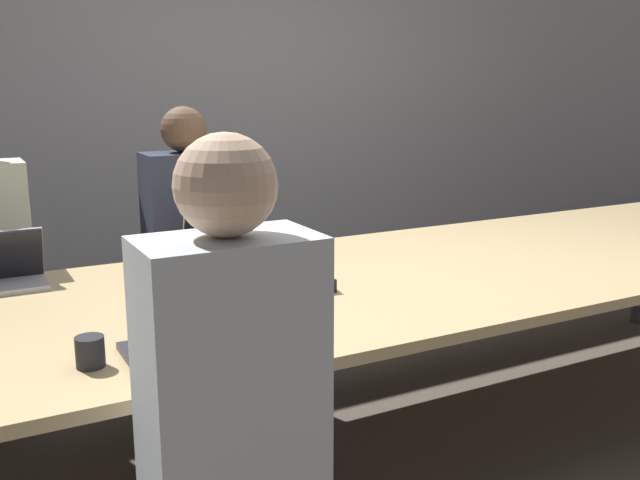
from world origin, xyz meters
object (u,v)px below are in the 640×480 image
at_px(cup_near_left, 90,352).
at_px(laptop_near_left, 185,333).
at_px(laptop_far_left, 0,271).
at_px(person_near_left, 233,448).
at_px(cup_far_midleft, 165,257).
at_px(stapler, 324,282).
at_px(person_far_midleft, 189,256).
at_px(laptop_far_midleft, 221,244).

bearing_deg(cup_near_left, laptop_near_left, -10.20).
distance_m(laptop_far_left, person_near_left, 1.55).
height_order(cup_far_midleft, person_near_left, person_near_left).
relative_size(laptop_far_left, cup_near_left, 3.75).
relative_size(laptop_near_left, person_near_left, 0.24).
bearing_deg(stapler, cup_near_left, -151.11).
xyz_separation_m(person_far_midleft, cup_near_left, (-0.72, -1.36, 0.10)).
xyz_separation_m(laptop_near_left, stapler, (0.69, 0.42, -0.04)).
bearing_deg(laptop_near_left, person_far_midleft, -108.30).
bearing_deg(cup_near_left, person_near_left, -67.43).
height_order(person_far_midleft, laptop_near_left, person_far_midleft).
xyz_separation_m(cup_far_midleft, laptop_near_left, (-0.25, -1.05, 0.03)).
height_order(person_near_left, cup_near_left, person_near_left).
bearing_deg(laptop_far_midleft, cup_far_midleft, -176.16).
bearing_deg(person_near_left, cup_near_left, -67.43).
height_order(person_far_midleft, cup_far_midleft, person_far_midleft).
xyz_separation_m(laptop_far_left, cup_near_left, (0.15, -0.97, -0.02)).
distance_m(person_far_midleft, laptop_near_left, 1.49).
relative_size(cup_far_midleft, cup_near_left, 0.97).
relative_size(person_near_left, stapler, 9.24).
height_order(laptop_far_midleft, laptop_near_left, laptop_near_left).
distance_m(laptop_far_midleft, person_far_midleft, 0.37).
relative_size(cup_far_midleft, laptop_near_left, 0.25).
distance_m(laptop_near_left, stapler, 0.81).
height_order(laptop_far_midleft, person_far_midleft, person_far_midleft).
xyz_separation_m(laptop_far_midleft, stapler, (0.18, -0.65, -0.04)).
distance_m(cup_far_midleft, stapler, 0.77).
height_order(laptop_far_midleft, stapler, laptop_far_midleft).
bearing_deg(laptop_far_left, cup_near_left, -81.21).
distance_m(laptop_far_left, laptop_far_midleft, 0.92).
bearing_deg(laptop_far_midleft, person_near_left, -109.63).
relative_size(cup_near_left, stapler, 0.57).
relative_size(laptop_far_left, laptop_near_left, 0.98).
bearing_deg(person_far_midleft, cup_near_left, -118.00).
relative_size(laptop_far_left, person_far_midleft, 0.23).
bearing_deg(stapler, laptop_far_midleft, 112.92).
height_order(person_near_left, stapler, person_near_left).
relative_size(person_near_left, cup_near_left, 16.20).
xyz_separation_m(person_far_midleft, stapler, (0.22, -0.99, 0.09)).
distance_m(person_far_midleft, cup_far_midleft, 0.43).
bearing_deg(cup_near_left, stapler, 21.50).
distance_m(cup_near_left, stapler, 1.02).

